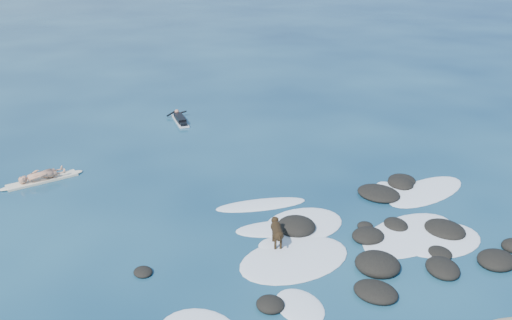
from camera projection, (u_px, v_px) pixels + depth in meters
ground at (285, 235)px, 18.29m from camera, size 160.00×160.00×0.00m
reef_rocks at (375, 244)px, 17.59m from camera, size 13.38×6.88×0.53m
breaking_foam at (346, 236)px, 18.20m from camera, size 13.96×7.39×0.12m
standing_surfer_rig at (40, 164)px, 21.82m from camera, size 3.19×0.73×1.81m
paddling_surfer_rig at (180, 119)px, 28.72m from camera, size 1.17×2.40×0.42m
dog at (277, 230)px, 17.49m from camera, size 0.67×1.20×0.81m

